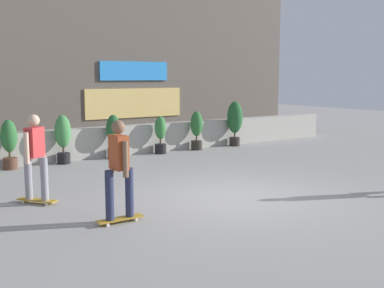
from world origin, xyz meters
TOP-DOWN VIEW (x-y plane):
  - ground_plane at (0.00, 0.00)m, footprint 48.00×48.00m
  - planter_wall at (0.00, 6.00)m, footprint 18.00×0.40m
  - building_backdrop at (0.00, 10.00)m, footprint 20.00×2.08m
  - potted_plant_1 at (-2.97, 5.55)m, footprint 0.41×0.41m
  - potted_plant_2 at (-1.54, 5.55)m, footprint 0.44×0.44m
  - potted_plant_3 at (-0.03, 5.55)m, footprint 0.41×0.41m
  - potted_plant_4 at (1.57, 5.55)m, footprint 0.36×0.36m
  - potted_plant_5 at (2.94, 5.55)m, footprint 0.40×0.40m
  - potted_plant_6 at (4.56, 5.55)m, footprint 0.53×0.53m
  - skater_by_wall_right at (-3.39, 1.75)m, footprint 0.64×0.76m
  - skater_mid_plaza at (-2.62, -0.23)m, footprint 0.80×0.56m

SIDE VIEW (x-z plane):
  - ground_plane at x=0.00m, z-range 0.00..0.00m
  - planter_wall at x=0.00m, z-range 0.00..0.90m
  - potted_plant_4 at x=1.57m, z-range 0.03..1.20m
  - potted_plant_5 at x=2.94m, z-range 0.06..1.33m
  - potted_plant_3 at x=-0.03m, z-range 0.07..1.36m
  - potted_plant_1 at x=-2.97m, z-range 0.07..1.37m
  - potted_plant_2 at x=-1.54m, z-range 0.09..1.44m
  - potted_plant_6 at x=4.56m, z-range 0.13..1.67m
  - skater_by_wall_right at x=-3.39m, z-range 0.09..1.79m
  - skater_mid_plaza at x=-2.62m, z-range 0.09..1.79m
  - building_backdrop at x=0.00m, z-range 0.00..6.50m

